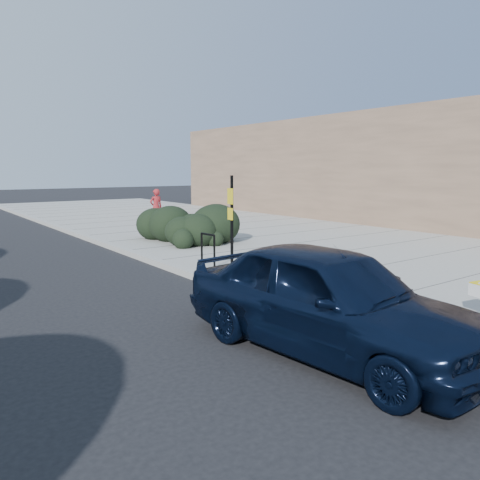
{
  "coord_description": "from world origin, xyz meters",
  "views": [
    {
      "loc": [
        -5.57,
        -7.37,
        2.59
      ],
      "look_at": [
        0.65,
        1.12,
        1.0
      ],
      "focal_mm": 35.0,
      "sensor_mm": 36.0,
      "label": 1
    }
  ],
  "objects_px": {
    "sedan_navy": "(328,299)",
    "pedestrian": "(156,207)",
    "bike_rack": "(208,246)",
    "sign_post": "(231,217)"
  },
  "relations": [
    {
      "from": "sign_post",
      "to": "sedan_navy",
      "type": "relative_size",
      "value": 0.5
    },
    {
      "from": "bike_rack",
      "to": "sedan_navy",
      "type": "height_order",
      "value": "sedan_navy"
    },
    {
      "from": "sedan_navy",
      "to": "pedestrian",
      "type": "height_order",
      "value": "pedestrian"
    },
    {
      "from": "sedan_navy",
      "to": "pedestrian",
      "type": "bearing_deg",
      "value": 67.38
    },
    {
      "from": "sign_post",
      "to": "pedestrian",
      "type": "bearing_deg",
      "value": 82.73
    },
    {
      "from": "sedan_navy",
      "to": "bike_rack",
      "type": "bearing_deg",
      "value": 69.06
    },
    {
      "from": "sign_post",
      "to": "pedestrian",
      "type": "relative_size",
      "value": 1.43
    },
    {
      "from": "bike_rack",
      "to": "pedestrian",
      "type": "xyz_separation_m",
      "value": [
        2.82,
        8.66,
        0.3
      ]
    },
    {
      "from": "sedan_navy",
      "to": "pedestrian",
      "type": "relative_size",
      "value": 2.86
    },
    {
      "from": "sign_post",
      "to": "pedestrian",
      "type": "distance_m",
      "value": 10.0
    }
  ]
}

